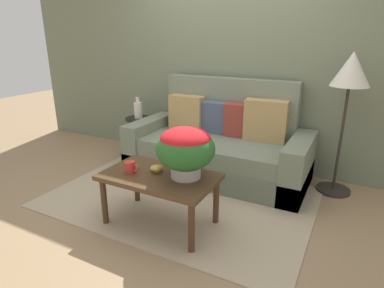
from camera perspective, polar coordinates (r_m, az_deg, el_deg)
name	(u,v)px	position (r m, az deg, el deg)	size (l,w,h in m)	color
ground_plane	(184,194)	(3.47, -1.38, -8.88)	(14.00, 14.00, 0.00)	#997A56
wall_back	(229,58)	(4.14, 6.59, 14.86)	(6.40, 0.12, 2.67)	slate
area_rug	(180,197)	(3.40, -2.07, -9.38)	(2.61, 1.79, 0.01)	tan
couch	(219,146)	(3.86, 4.85, -0.43)	(2.10, 0.93, 1.12)	#626B59
coffee_table	(160,181)	(2.80, -5.77, -6.58)	(0.98, 0.58, 0.48)	#442D1B
side_table	(140,129)	(4.57, -9.25, 2.65)	(0.38, 0.38, 0.52)	black
floor_lamp	(350,80)	(3.53, 26.17, 10.07)	(0.37, 0.37, 1.47)	#2D2823
potted_plant	(186,148)	(2.63, -1.14, -0.71)	(0.49, 0.49, 0.43)	#B7B2A8
coffee_mug	(130,167)	(2.83, -10.86, -4.06)	(0.14, 0.09, 0.10)	red
snack_bowl	(157,168)	(2.82, -6.30, -4.27)	(0.11, 0.11, 0.06)	gold
table_vase	(138,110)	(4.50, -9.51, 6.04)	(0.11, 0.11, 0.29)	silver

